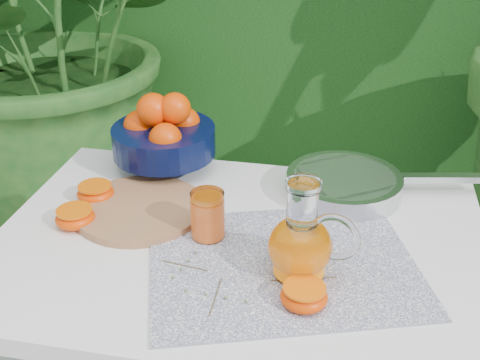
% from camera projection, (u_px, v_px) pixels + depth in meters
% --- Properties ---
extents(potted_plant_left, '(2.14, 2.14, 1.68)m').
position_uv_depth(potted_plant_left, '(53.00, 24.00, 2.43)').
color(potted_plant_left, '#1D531C').
rests_on(potted_plant_left, ground).
extents(white_table, '(1.00, 0.70, 0.75)m').
position_uv_depth(white_table, '(238.00, 273.00, 1.26)').
color(white_table, white).
rests_on(white_table, ground).
extents(placemat, '(0.60, 0.53, 0.00)m').
position_uv_depth(placemat, '(283.00, 264.00, 1.15)').
color(placemat, '#0D1449').
rests_on(placemat, white_table).
extents(cutting_board, '(0.30, 0.30, 0.02)m').
position_uv_depth(cutting_board, '(140.00, 209.00, 1.31)').
color(cutting_board, '#9B6C46').
rests_on(cutting_board, white_table).
extents(fruit_bowl, '(0.33, 0.33, 0.20)m').
position_uv_depth(fruit_bowl, '(164.00, 134.00, 1.46)').
color(fruit_bowl, black).
rests_on(fruit_bowl, white_table).
extents(juice_pitcher, '(0.18, 0.14, 0.19)m').
position_uv_depth(juice_pitcher, '(301.00, 244.00, 1.08)').
color(juice_pitcher, white).
rests_on(juice_pitcher, white_table).
extents(juice_tumbler, '(0.09, 0.09, 0.10)m').
position_uv_depth(juice_tumbler, '(208.00, 216.00, 1.20)').
color(juice_tumbler, white).
rests_on(juice_tumbler, white_table).
extents(saute_pan, '(0.48, 0.31, 0.05)m').
position_uv_depth(saute_pan, '(346.00, 184.00, 1.37)').
color(saute_pan, silver).
rests_on(saute_pan, white_table).
extents(orange_halves, '(0.60, 0.36, 0.04)m').
position_uv_depth(orange_halves, '(148.00, 230.00, 1.22)').
color(orange_halves, '#F73502').
rests_on(orange_halves, white_table).
extents(thyme_sprigs, '(0.33, 0.20, 0.01)m').
position_uv_depth(thyme_sprigs, '(237.00, 280.00, 1.10)').
color(thyme_sprigs, '#504124').
rests_on(thyme_sprigs, white_table).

